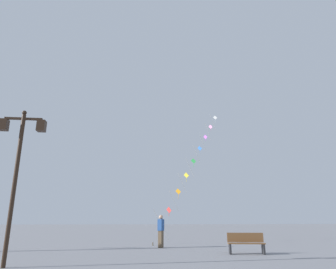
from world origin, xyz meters
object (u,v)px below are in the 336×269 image
object	(u,v)px
kite_train	(193,161)
kite_flyer	(161,230)
park_bench	(246,243)
twin_lantern_lamp_post	(19,155)

from	to	relation	value
kite_train	kite_flyer	distance (m)	8.41
kite_flyer	park_bench	xyz separation A→B (m)	(3.47, -3.52, -0.45)
kite_flyer	twin_lantern_lamp_post	bearing A→B (deg)	168.17
twin_lantern_lamp_post	kite_flyer	xyz separation A→B (m)	(5.52, 6.45, -2.71)
kite_flyer	kite_train	bearing A→B (deg)	1.55
kite_train	park_bench	xyz separation A→B (m)	(0.39, -9.53, -5.47)
park_bench	kite_train	bearing A→B (deg)	102.48
kite_flyer	park_bench	bearing A→B (deg)	-106.71
twin_lantern_lamp_post	kite_train	xyz separation A→B (m)	(8.60, 12.45, 2.30)
twin_lantern_lamp_post	park_bench	bearing A→B (deg)	18.02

